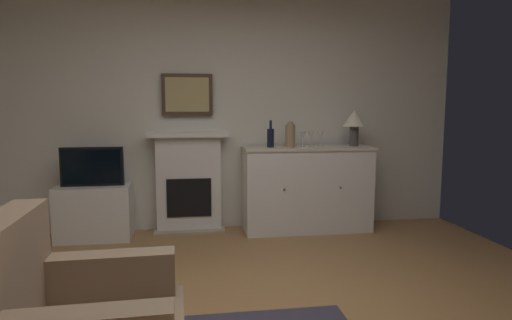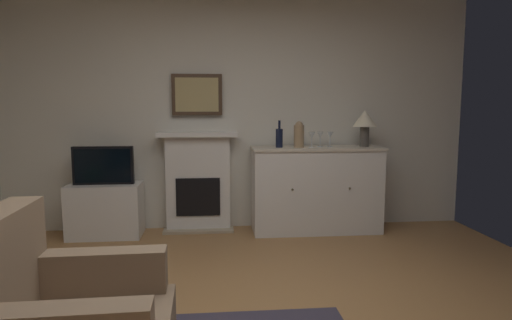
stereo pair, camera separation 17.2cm
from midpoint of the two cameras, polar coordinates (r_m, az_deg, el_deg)
name	(u,v)px [view 1 (the left image)]	position (r m, az deg, el deg)	size (l,w,h in m)	color
wall_rear	(227,103)	(4.95, -4.85, 7.47)	(5.29, 0.06, 2.84)	silver
fireplace_unit	(189,182)	(4.88, -9.77, -2.86)	(0.87, 0.30, 1.10)	white
framed_picture	(187,95)	(4.86, -10.00, 8.42)	(0.55, 0.04, 0.45)	#473323
sideboard_cabinet	(307,189)	(4.87, 5.68, -3.75)	(1.42, 0.49, 0.94)	white
table_lamp	(354,121)	(4.95, 11.77, 5.03)	(0.26, 0.26, 0.40)	#4C4742
wine_bottle	(271,137)	(4.69, 0.87, 2.97)	(0.08, 0.08, 0.29)	black
wine_glass_left	(303,136)	(4.73, 5.10, 3.16)	(0.07, 0.07, 0.16)	silver
wine_glass_center	(311,135)	(4.82, 6.18, 3.22)	(0.07, 0.07, 0.16)	silver
wine_glass_right	(321,135)	(4.85, 7.43, 3.22)	(0.07, 0.07, 0.16)	silver
vase_decorative	(290,134)	(4.70, 3.44, 3.36)	(0.11, 0.11, 0.28)	#9E7F5B
tv_cabinet	(95,212)	(4.90, -21.30, -6.38)	(0.75, 0.42, 0.57)	white
tv_set	(92,167)	(4.79, -21.61, -0.82)	(0.62, 0.07, 0.40)	black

